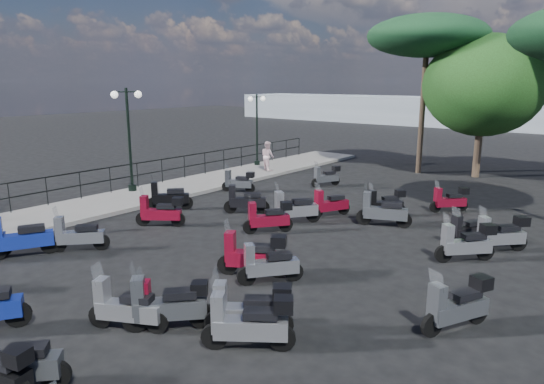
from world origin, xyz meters
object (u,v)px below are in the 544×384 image
Objects in this scene: lamp_post_2 at (257,125)px; scooter_29 at (467,231)px; scooter_21 at (269,265)px; scooter_23 at (450,200)px; pedestrian_far at (268,156)px; scooter_32 at (249,324)px; scooter_5 at (326,177)px; scooter_4 at (239,182)px; lamp_post_1 at (129,133)px; scooter_15 at (253,255)px; scooter_28 at (501,235)px; scooter_13 at (126,308)px; scooter_30 at (466,243)px; scooter_27 at (457,306)px; scooter_20 at (166,306)px; scooter_12 at (11,365)px; broadleaf_tree at (484,86)px; scooter_17 at (385,204)px; scooter_11 at (330,204)px; scooter_31 at (21,239)px; scooter_14 at (172,305)px; scooter_2 at (78,236)px; pine_2 at (427,36)px; scooter_8 at (161,212)px; scooter_9 at (246,201)px; scooter_10 at (269,218)px; scooter_26 at (250,311)px; scooter_22 at (383,212)px; scooter_3 at (169,197)px; scooter_16 at (294,209)px.

scooter_29 is (13.46, -6.19, -1.97)m from lamp_post_2.
scooter_21 reaches higher than scooter_23.
scooter_32 is at bearing 147.16° from pedestrian_far.
scooter_23 is at bearing -165.24° from scooter_5.
scooter_21 is at bearing -155.37° from scooter_4.
lamp_post_1 is 2.68× the size of scooter_15.
scooter_13 is at bearing 107.29° from scooter_28.
lamp_post_2 is at bearing 14.17° from scooter_30.
scooter_4 is 0.93× the size of scooter_27.
scooter_20 is at bearing 108.73° from scooter_30.
broadleaf_tree is at bearing -47.19° from scooter_12.
broadleaf_tree is at bearing -48.84° from scooter_29.
scooter_23 is (1.60, 2.05, -0.02)m from scooter_17.
scooter_15 is at bearing 128.22° from scooter_11.
pedestrian_far is 14.22m from scooter_31.
scooter_21 reaches higher than scooter_14.
lamp_post_1 is 12.35m from scooter_13.
scooter_20 is 0.20× the size of broadleaf_tree.
scooter_5 is (0.81, 11.87, -0.00)m from scooter_2.
scooter_32 is 20.31m from pine_2.
scooter_8 is 7.01m from scooter_13.
pine_2 is at bearing -22.41° from scooter_32.
scooter_20 is (4.52, -7.38, 0.02)m from scooter_9.
scooter_17 is (2.05, 4.12, -0.02)m from scooter_10.
pedestrian_far is 4.67m from scooter_4.
scooter_28 is at bearing -66.50° from scooter_12.
scooter_14 is 1.59m from scooter_26.
lamp_post_2 is 2.88× the size of scooter_21.
scooter_2 is at bearing -98.91° from pine_2.
scooter_26 is at bearing 166.92° from scooter_22.
broadleaf_tree reaches higher than scooter_5.
scooter_2 is 8.43m from scooter_11.
scooter_5 is at bearing 16.10° from scooter_28.
scooter_5 is at bearing -108.39° from pine_2.
scooter_27 is at bearing -130.31° from scooter_8.
scooter_31 is (-7.60, -12.15, 0.07)m from scooter_23.
scooter_20 reaches higher than scooter_3.
scooter_3 is 0.79× the size of scooter_31.
scooter_16 is 0.90× the size of scooter_31.
scooter_32 reaches higher than scooter_4.
scooter_8 is (4.89, -10.72, -1.88)m from lamp_post_2.
scooter_11 is 1.13× the size of scooter_12.
scooter_32 is (-1.18, -8.46, 0.10)m from scooter_29.
scooter_28 reaches higher than scooter_8.
scooter_26 is 1.10× the size of scooter_28.
scooter_2 is 19.19m from pine_2.
scooter_31 is (-7.74, -0.73, 0.00)m from scooter_26.
scooter_2 is 0.19× the size of broadleaf_tree.
scooter_23 is at bearing -80.32° from broadleaf_tree.
scooter_16 is (6.59, -6.66, -0.41)m from pedestrian_far.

